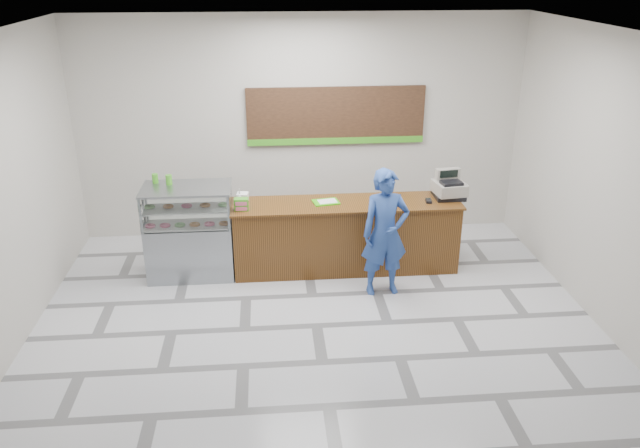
{
  "coord_description": "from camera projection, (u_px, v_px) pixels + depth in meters",
  "views": [
    {
      "loc": [
        -0.54,
        -6.62,
        4.21
      ],
      "look_at": [
        0.12,
        0.9,
        0.99
      ],
      "focal_mm": 35.0,
      "sensor_mm": 36.0,
      "label": 1
    }
  ],
  "objects": [
    {
      "name": "napkin_box",
      "position": [
        243.0,
        197.0,
        8.83
      ],
      "size": [
        0.17,
        0.17,
        0.13
      ],
      "primitive_type": "cube",
      "rotation": [
        0.0,
        0.0,
        -0.12
      ],
      "color": "white",
      "rests_on": "sales_counter"
    },
    {
      "name": "donut_decal",
      "position": [
        380.0,
        207.0,
        8.66
      ],
      "size": [
        0.15,
        0.15,
        0.0
      ],
      "primitive_type": "cylinder",
      "color": "#D15C80",
      "rests_on": "sales_counter"
    },
    {
      "name": "floor",
      "position": [
        317.0,
        326.0,
        7.76
      ],
      "size": [
        7.0,
        7.0,
        0.0
      ],
      "primitive_type": "plane",
      "color": "silver",
      "rests_on": "ground"
    },
    {
      "name": "customer",
      "position": [
        385.0,
        233.0,
        8.24
      ],
      "size": [
        0.68,
        0.48,
        1.75
      ],
      "primitive_type": "imported",
      "rotation": [
        0.0,
        0.0,
        0.1
      ],
      "color": "#274691",
      "rests_on": "floor"
    },
    {
      "name": "sales_counter",
      "position": [
        346.0,
        236.0,
        9.02
      ],
      "size": [
        3.26,
        0.76,
        1.03
      ],
      "color": "brown",
      "rests_on": "floor"
    },
    {
      "name": "card_terminal",
      "position": [
        429.0,
        201.0,
        8.84
      ],
      "size": [
        0.09,
        0.16,
        0.04
      ],
      "primitive_type": "cube",
      "rotation": [
        0.0,
        0.0,
        -0.1
      ],
      "color": "black",
      "rests_on": "sales_counter"
    },
    {
      "name": "menu_board",
      "position": [
        336.0,
        117.0,
        9.76
      ],
      "size": [
        2.8,
        0.06,
        0.9
      ],
      "color": "black",
      "rests_on": "back_wall"
    },
    {
      "name": "display_case",
      "position": [
        190.0,
        231.0,
        8.78
      ],
      "size": [
        1.22,
        0.72,
        1.33
      ],
      "color": "gray",
      "rests_on": "floor"
    },
    {
      "name": "serving_tray",
      "position": [
        326.0,
        202.0,
        8.82
      ],
      "size": [
        0.4,
        0.32,
        0.02
      ],
      "rotation": [
        0.0,
        0.0,
        0.18
      ],
      "color": "#3FC40E",
      "rests_on": "sales_counter"
    },
    {
      "name": "green_cup_right",
      "position": [
        169.0,
        180.0,
        8.61
      ],
      "size": [
        0.09,
        0.09,
        0.14
      ],
      "primitive_type": "cylinder",
      "color": "#3F9D1F",
      "rests_on": "display_case"
    },
    {
      "name": "green_cup_left",
      "position": [
        155.0,
        178.0,
        8.67
      ],
      "size": [
        0.08,
        0.08,
        0.13
      ],
      "primitive_type": "cylinder",
      "color": "#3F9D1F",
      "rests_on": "display_case"
    },
    {
      "name": "back_wall",
      "position": [
        301.0,
        128.0,
        9.82
      ],
      "size": [
        7.0,
        0.0,
        7.0
      ],
      "primitive_type": "plane",
      "rotation": [
        1.57,
        0.0,
        0.0
      ],
      "color": "#BCB7AD",
      "rests_on": "floor"
    },
    {
      "name": "straw_cup",
      "position": [
        240.0,
        199.0,
        8.78
      ],
      "size": [
        0.07,
        0.07,
        0.11
      ],
      "primitive_type": "cylinder",
      "color": "silver",
      "rests_on": "sales_counter"
    },
    {
      "name": "ceiling",
      "position": [
        316.0,
        34.0,
        6.39
      ],
      "size": [
        7.0,
        7.0,
        0.0
      ],
      "primitive_type": "plane",
      "rotation": [
        3.14,
        0.0,
        0.0
      ],
      "color": "silver",
      "rests_on": "back_wall"
    },
    {
      "name": "cash_register",
      "position": [
        449.0,
        187.0,
        8.97
      ],
      "size": [
        0.47,
        0.49,
        0.4
      ],
      "rotation": [
        0.0,
        0.0,
        0.13
      ],
      "color": "black",
      "rests_on": "sales_counter"
    },
    {
      "name": "promo_box",
      "position": [
        241.0,
        204.0,
        8.53
      ],
      "size": [
        0.19,
        0.13,
        0.17
      ],
      "primitive_type": "cube",
      "rotation": [
        0.0,
        0.0,
        -0.04
      ],
      "color": "#3F9D1F",
      "rests_on": "sales_counter"
    }
  ]
}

